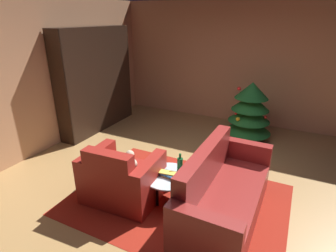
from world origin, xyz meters
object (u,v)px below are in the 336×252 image
object	(u,v)px
book_stack_on_table	(168,174)
bottle_on_table	(180,164)
bookshelf_unit	(101,80)
couch_red	(223,196)
coffee_table	(168,178)
armchair_red	(122,179)
decorated_tree	(250,111)

from	to	relation	value
book_stack_on_table	bottle_on_table	size ratio (longest dim) A/B	0.88
bookshelf_unit	book_stack_on_table	xyz separation A→B (m)	(2.58, -1.85, -0.64)
couch_red	bottle_on_table	size ratio (longest dim) A/B	6.99
coffee_table	bottle_on_table	world-z (taller)	bottle_on_table
coffee_table	book_stack_on_table	xyz separation A→B (m)	(0.01, -0.02, 0.07)
bookshelf_unit	couch_red	size ratio (longest dim) A/B	1.16
couch_red	bottle_on_table	xyz separation A→B (m)	(-0.66, 0.17, 0.19)
coffee_table	armchair_red	bearing A→B (deg)	-157.72
coffee_table	book_stack_on_table	bearing A→B (deg)	-60.23
bottle_on_table	decorated_tree	bearing A→B (deg)	79.32
book_stack_on_table	decorated_tree	size ratio (longest dim) A/B	0.20
coffee_table	book_stack_on_table	size ratio (longest dim) A/B	2.88
coffee_table	bottle_on_table	xyz separation A→B (m)	(0.10, 0.16, 0.14)
bottle_on_table	couch_red	bearing A→B (deg)	-14.65
coffee_table	decorated_tree	bearing A→B (deg)	77.94
couch_red	bottle_on_table	distance (m)	0.70
couch_red	bottle_on_table	world-z (taller)	couch_red
bookshelf_unit	decorated_tree	world-z (taller)	bookshelf_unit
armchair_red	book_stack_on_table	bearing A→B (deg)	20.71
bookshelf_unit	bottle_on_table	distance (m)	3.19
couch_red	decorated_tree	size ratio (longest dim) A/B	1.59
armchair_red	decorated_tree	distance (m)	3.08
armchair_red	couch_red	world-z (taller)	couch_red
bookshelf_unit	decorated_tree	xyz separation A→B (m)	(3.12, 0.77, -0.48)
couch_red	coffee_table	size ratio (longest dim) A/B	2.76
bookshelf_unit	bottle_on_table	xyz separation A→B (m)	(2.66, -1.67, -0.57)
bookshelf_unit	decorated_tree	bearing A→B (deg)	13.78
armchair_red	decorated_tree	xyz separation A→B (m)	(1.15, 2.84, 0.29)
bookshelf_unit	decorated_tree	size ratio (longest dim) A/B	1.84
book_stack_on_table	bottle_on_table	xyz separation A→B (m)	(0.09, 0.18, 0.08)
bookshelf_unit	book_stack_on_table	distance (m)	3.23
armchair_red	decorated_tree	size ratio (longest dim) A/B	0.87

